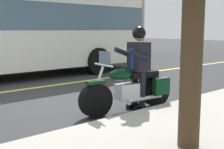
{
  "coord_description": "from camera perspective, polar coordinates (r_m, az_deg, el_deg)",
  "views": [
    {
      "loc": [
        3.29,
        5.9,
        1.67
      ],
      "look_at": [
        -0.74,
        1.25,
        0.75
      ],
      "focal_mm": 48.24,
      "sensor_mm": 36.0,
      "label": 1
    }
  ],
  "objects": [
    {
      "name": "rider_main",
      "position": [
        6.25,
        4.97,
        2.64
      ],
      "size": [
        0.66,
        0.6,
        1.74
      ],
      "color": "black",
      "rests_on": "ground_plane"
    },
    {
      "name": "lane_center_stripe",
      "position": [
        8.72,
        -17.93,
        -2.92
      ],
      "size": [
        60.0,
        0.16,
        0.01
      ],
      "primitive_type": "cube",
      "color": "#E5DB4C",
      "rests_on": "ground_plane"
    },
    {
      "name": "motorcycle_main",
      "position": [
        6.22,
        3.57,
        -2.81
      ],
      "size": [
        2.22,
        0.75,
        1.26
      ],
      "color": "black",
      "rests_on": "ground_plane"
    },
    {
      "name": "ground_plane",
      "position": [
        6.96,
        -11.42,
        -5.55
      ],
      "size": [
        80.0,
        80.0,
        0.0
      ],
      "primitive_type": "plane",
      "color": "#333335"
    }
  ]
}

